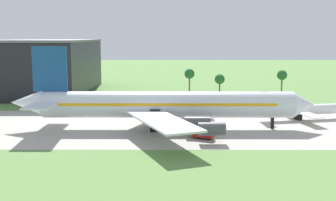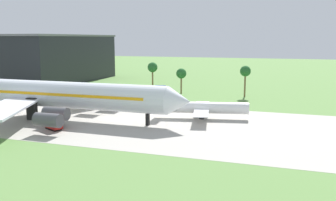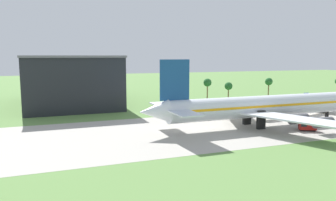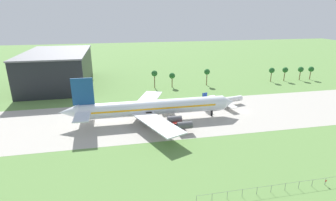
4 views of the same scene
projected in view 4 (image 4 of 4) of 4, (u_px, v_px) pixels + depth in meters
The scene contains 8 objects.
ground_plane at pixel (243, 111), 122.12m from camera, with size 600.00×600.00×0.00m, color #5B8442.
taxiway_strip at pixel (243, 111), 122.11m from camera, with size 320.00×44.00×0.02m.
jet_airliner at pixel (152, 108), 109.76m from camera, with size 73.52×55.03×19.95m.
regional_aircraft at pixel (222, 101), 128.20m from camera, with size 22.65×20.56×8.02m.
baggage_tug at pixel (178, 125), 103.53m from camera, with size 4.98×3.79×2.56m.
no_stopping_sign at pixel (326, 182), 69.67m from camera, with size 0.44×0.08×1.68m.
terminal_building at pixel (58, 69), 162.64m from camera, with size 36.72×61.20×21.03m.
palm_tree_row at pixel (246, 72), 168.27m from camera, with size 111.12×3.60×10.87m.
Camera 4 is at (-57.10, -104.76, 43.99)m, focal length 28.00 mm.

